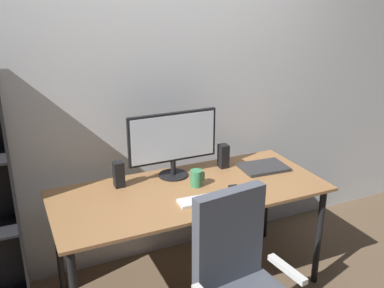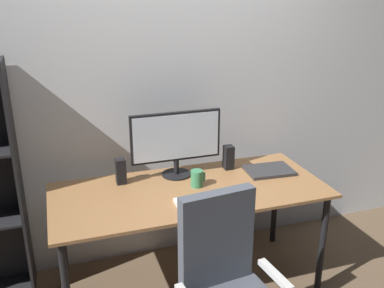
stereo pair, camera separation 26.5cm
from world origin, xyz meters
The scene contains 10 objects.
ground_plane centered at (0.00, 0.00, 0.00)m, with size 12.00×12.00×0.00m, color brown.
back_wall centered at (0.00, 0.55, 1.30)m, with size 6.40×0.10×2.60m, color silver.
desk centered at (0.00, 0.00, 0.67)m, with size 1.74×0.76×0.74m.
monitor centered at (-0.02, 0.24, 1.00)m, with size 0.61×0.20×0.45m.
keyboard centered at (-0.01, -0.18, 0.75)m, with size 0.29×0.11×0.02m, color silver.
mouse centered at (0.24, -0.16, 0.76)m, with size 0.06×0.10×0.03m, color black.
coffee_mug centered at (0.06, 0.03, 0.79)m, with size 0.10×0.08×0.11m.
laptop centered at (0.61, 0.09, 0.75)m, with size 0.32×0.23×0.02m, color #2D2D30.
speaker_left centered at (-0.40, 0.23, 0.82)m, with size 0.06×0.07×0.17m, color black.
speaker_right centered at (0.36, 0.23, 0.82)m, with size 0.06×0.07×0.17m, color black.
Camera 1 is at (-1.01, -2.25, 1.95)m, focal length 40.15 mm.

